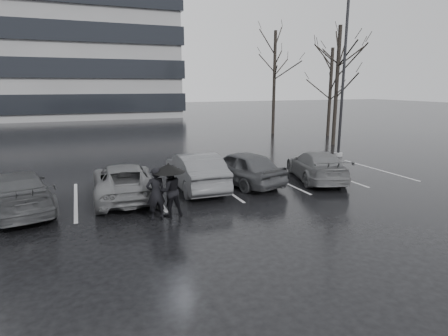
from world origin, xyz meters
TOP-DOWN VIEW (x-y plane):
  - ground at (0.00, 0.00)m, footprint 160.00×160.00m
  - car_main at (1.55, 2.45)m, footprint 2.80×4.53m
  - car_west_a at (-0.45, 2.47)m, footprint 1.63×4.48m
  - car_west_b at (-3.29, 2.18)m, footprint 2.33×4.72m
  - car_west_c at (-6.75, 1.87)m, footprint 2.92×4.94m
  - car_east at (4.92, 1.90)m, footprint 2.98×4.74m
  - pedestrian_left at (-2.64, -0.50)m, footprint 0.65×0.48m
  - pedestrian_right at (-2.16, -0.33)m, footprint 0.89×0.74m
  - umbrella at (-2.22, -0.51)m, footprint 1.04×1.04m
  - lamp_post at (9.51, 6.24)m, footprint 0.50×0.50m
  - stall_stripes at (-0.80, 2.50)m, footprint 19.72×5.00m
  - tree_east at (12.00, 10.00)m, footprint 0.26×0.26m
  - tree_ne at (14.50, 14.00)m, footprint 0.26×0.26m
  - tree_north at (11.00, 17.00)m, footprint 0.26×0.26m

SIDE VIEW (x-z plane):
  - ground at x=0.00m, z-range 0.00..0.00m
  - stall_stripes at x=-0.80m, z-range 0.00..0.00m
  - car_east at x=4.92m, z-range 0.00..1.28m
  - car_west_b at x=-3.29m, z-range 0.00..1.29m
  - car_west_c at x=-6.75m, z-range 0.00..1.34m
  - car_main at x=1.55m, z-range 0.00..1.44m
  - car_west_a at x=-0.45m, z-range 0.00..1.47m
  - pedestrian_left at x=-2.64m, z-range 0.00..1.65m
  - pedestrian_right at x=-2.16m, z-range 0.00..1.66m
  - umbrella at x=-2.22m, z-range 0.72..2.49m
  - tree_ne at x=14.50m, z-range 0.00..7.00m
  - tree_east at x=12.00m, z-range 0.00..8.00m
  - lamp_post at x=9.51m, z-range -0.38..8.70m
  - tree_north at x=11.00m, z-range 0.00..8.50m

